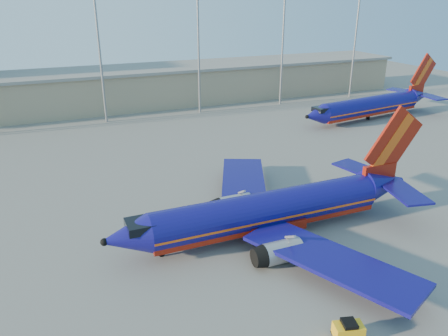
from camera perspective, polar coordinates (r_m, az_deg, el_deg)
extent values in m
plane|color=slate|center=(50.87, -1.30, -6.36)|extent=(220.00, 220.00, 0.00)
cube|color=gray|center=(105.11, -8.10, 10.58)|extent=(120.00, 15.00, 8.00)
cube|color=slate|center=(104.40, -8.22, 12.84)|extent=(122.00, 16.00, 0.60)
cylinder|color=gray|center=(89.06, -15.95, 14.52)|extent=(0.44, 0.44, 28.00)
cylinder|color=gray|center=(93.75, -3.35, 15.60)|extent=(0.44, 0.44, 28.00)
cylinder|color=gray|center=(102.21, 7.69, 15.96)|extent=(0.44, 0.44, 28.00)
cylinder|color=gray|center=(113.60, 16.79, 15.83)|extent=(0.44, 0.44, 28.00)
cylinder|color=navy|center=(46.41, 5.66, -5.43)|extent=(25.29, 4.03, 3.90)
cube|color=maroon|center=(46.87, 5.62, -6.52)|extent=(25.29, 3.29, 1.37)
cube|color=#E55313|center=(46.53, 5.65, -5.72)|extent=(25.29, 4.07, 0.23)
cone|color=navy|center=(42.18, -12.67, -8.88)|extent=(4.44, 3.92, 3.90)
cube|color=black|center=(41.88, -10.93, -7.39)|extent=(2.54, 2.75, 0.84)
cone|color=navy|center=(54.69, 20.06, -1.95)|extent=(5.50, 3.92, 3.90)
cube|color=maroon|center=(53.62, 19.58, -0.70)|extent=(4.43, 0.60, 2.32)
cube|color=maroon|center=(53.39, 21.26, 3.19)|extent=(7.73, 0.38, 8.40)
cube|color=#E55313|center=(53.24, 21.10, 3.17)|extent=(5.14, 0.47, 6.59)
cube|color=navy|center=(56.65, 17.44, -0.16)|extent=(4.46, 7.24, 0.23)
cube|color=navy|center=(51.88, 22.39, -2.88)|extent=(4.52, 7.26, 0.23)
cube|color=navy|center=(54.92, 2.56, -1.96)|extent=(11.51, 17.04, 0.37)
cube|color=navy|center=(40.94, 13.83, -11.57)|extent=(11.38, 17.06, 0.37)
cube|color=maroon|center=(47.30, 6.17, -6.85)|extent=(6.34, 4.14, 1.05)
cylinder|color=gray|center=(51.01, 1.45, -4.74)|extent=(3.80, 2.23, 2.21)
cylinder|color=gray|center=(42.55, 7.56, -10.78)|extent=(3.80, 2.23, 2.21)
cylinder|color=gray|center=(43.87, -8.17, -10.70)|extent=(0.25, 0.25, 1.16)
cylinder|color=black|center=(44.00, -8.16, -10.97)|extent=(0.68, 0.27, 0.67)
cylinder|color=black|center=(50.32, 5.69, -6.23)|extent=(0.89, 0.58, 0.88)
cylinder|color=black|center=(46.22, 8.91, -9.13)|extent=(0.89, 0.58, 0.88)
cylinder|color=navy|center=(94.58, 18.45, 7.70)|extent=(25.17, 7.24, 3.84)
cube|color=maroon|center=(94.81, 18.38, 7.12)|extent=(25.07, 6.52, 1.35)
cube|color=#E55313|center=(94.64, 18.43, 7.55)|extent=(25.18, 7.28, 0.23)
cone|color=navy|center=(84.29, 11.81, 6.74)|extent=(4.84, 4.40, 3.84)
cube|color=black|center=(84.95, 12.54, 7.48)|extent=(2.84, 3.01, 0.83)
cone|color=navy|center=(106.24, 23.96, 8.60)|extent=(5.87, 4.54, 3.84)
cube|color=maroon|center=(105.31, 23.80, 9.30)|extent=(4.39, 1.17, 2.28)
cube|color=maroon|center=(105.88, 24.58, 11.26)|extent=(7.58, 1.38, 8.27)
cube|color=#E55313|center=(105.71, 24.51, 11.26)|extent=(5.07, 1.13, 6.49)
cube|color=navy|center=(107.82, 22.37, 9.32)|extent=(5.19, 7.30, 0.23)
cube|color=navy|center=(103.85, 25.43, 8.42)|extent=(3.57, 6.84, 0.23)
cylinder|color=black|center=(95.13, 18.29, 6.34)|extent=(0.82, 0.82, 0.93)
cube|color=#F0AD15|center=(35.72, 15.93, -19.73)|extent=(2.42, 1.77, 1.03)
cube|color=black|center=(35.32, 16.04, -18.97)|extent=(1.30, 1.37, 0.36)
cylinder|color=black|center=(36.15, 14.20, -19.99)|extent=(0.57, 0.32, 0.54)
cylinder|color=black|center=(36.72, 16.74, -19.53)|extent=(0.57, 0.32, 0.54)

